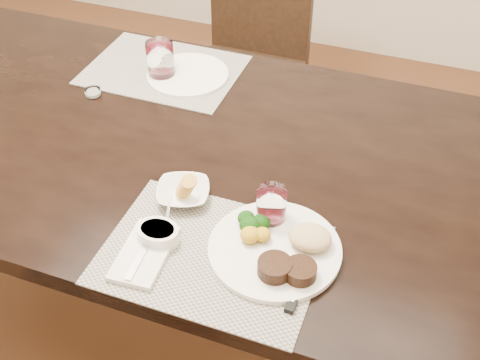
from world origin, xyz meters
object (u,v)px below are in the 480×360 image
(wine_glass_near, at_px, (271,208))
(far_plate, at_px, (188,75))
(chair_far, at_px, (252,51))
(dinner_plate, at_px, (281,249))
(steak_knife, at_px, (300,284))
(cracker_bowl, at_px, (183,192))

(wine_glass_near, distance_m, far_plate, 0.66)
(chair_far, xyz_separation_m, dinner_plate, (0.49, -1.22, 0.27))
(wine_glass_near, bearing_deg, chair_far, 111.38)
(far_plate, bearing_deg, dinner_plate, -50.76)
(chair_far, xyz_separation_m, far_plate, (0.02, -0.63, 0.26))
(chair_far, bearing_deg, far_plate, -88.52)
(steak_knife, relative_size, cracker_bowl, 1.42)
(chair_far, distance_m, cracker_bowl, 1.18)
(wine_glass_near, bearing_deg, cracker_bowl, 179.31)
(steak_knife, height_order, cracker_bowl, cracker_bowl)
(cracker_bowl, xyz_separation_m, wine_glass_near, (0.22, -0.00, 0.02))
(dinner_plate, xyz_separation_m, far_plate, (-0.48, 0.58, -0.01))
(far_plate, bearing_deg, wine_glass_near, -49.39)
(chair_far, xyz_separation_m, steak_knife, (0.55, -1.28, 0.26))
(dinner_plate, bearing_deg, far_plate, 153.85)
(far_plate, bearing_deg, chair_far, 91.48)
(steak_knife, xyz_separation_m, cracker_bowl, (-0.33, 0.16, 0.01))
(chair_far, distance_m, steak_knife, 1.42)
(dinner_plate, xyz_separation_m, wine_glass_near, (-0.05, 0.09, 0.02))
(cracker_bowl, bearing_deg, dinner_plate, -18.34)
(dinner_plate, distance_m, wine_glass_near, 0.10)
(steak_knife, distance_m, wine_glass_near, 0.19)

